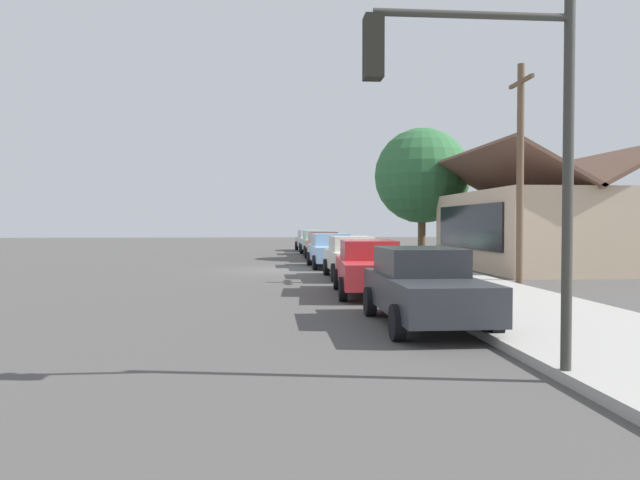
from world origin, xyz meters
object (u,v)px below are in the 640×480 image
Objects in this scene: car_seafoam at (316,242)px; car_ivory at (352,257)px; shade_tree at (422,176)px; fire_hydrant_red at (399,269)px; utility_pole_wooden at (520,170)px; car_cherry at (370,267)px; car_skyblue at (331,250)px; car_silver at (310,240)px; car_coral at (323,246)px; traffic_light_main at (490,117)px; car_charcoal at (423,286)px.

car_seafoam is 16.69m from car_ivory.
fire_hydrant_red is at bearing -17.80° from shade_tree.
utility_pole_wooden is (3.02, 5.34, 3.12)m from car_ivory.
car_seafoam and car_cherry have the same top height.
car_seafoam is 20.68m from utility_pole_wooden.
car_cherry is at bearing -1.10° from car_skyblue.
car_silver is 10.96m from car_coral.
car_coral is at bearing 179.53° from traffic_light_main.
car_silver is at bearing 179.93° from car_charcoal.
car_cherry is 6.68× the size of fire_hydrant_red.
car_coral is at bearing 179.85° from car_ivory.
shade_tree is (-5.34, 5.78, 3.97)m from car_skyblue.
utility_pole_wooden is at bearing 78.06° from fire_hydrant_red.
car_charcoal is at bearing -3.08° from car_silver.
traffic_light_main is at bearing -1.86° from car_ivory.
car_coral is at bearing -1.83° from car_seafoam.
fire_hydrant_red is (2.17, 1.34, -0.32)m from car_ivory.
car_seafoam is 0.65× the size of shade_tree.
car_charcoal is 22.66m from shade_tree.
traffic_light_main is 7.32× the size of fire_hydrant_red.
car_seafoam is 1.03× the size of car_coral.
car_charcoal is at bearing -0.75° from car_ivory.
shade_tree is at bearing 163.79° from car_cherry.
car_ivory is 12.83m from shade_tree.
fire_hydrant_red is (-13.04, 1.66, -2.99)m from traffic_light_main.
car_coral is 6.90m from shade_tree.
utility_pole_wooden is (-7.71, 5.36, 3.11)m from car_charcoal.
car_seafoam is at bearing 179.58° from traffic_light_main.
car_seafoam is 22.01m from car_cherry.
car_seafoam is 1.02× the size of car_skyblue.
car_ivory is at bearing 179.72° from car_charcoal.
car_ivory is at bearing -1.33° from car_seafoam.
car_ivory is 15.45m from traffic_light_main.
traffic_light_main is (31.90, -0.24, 2.68)m from car_seafoam.
car_silver is 1.11× the size of car_ivory.
car_coral is 1.01× the size of car_charcoal.
traffic_light_main is at bearing -1.42° from car_skyblue.
car_skyblue is 10.85m from car_cherry.
traffic_light_main reaches higher than car_silver.
car_skyblue is 1.03× the size of car_charcoal.
car_coral is 16.54m from car_cherry.
car_charcoal is (5.41, 0.21, -0.00)m from car_cherry.
car_seafoam and car_ivory have the same top height.
car_coral is at bearing -179.97° from car_charcoal.
car_coral is at bearing -177.06° from car_cherry.
car_silver is 0.64× the size of shade_tree.
car_silver is at bearing 179.16° from car_coral.
car_ivory is 6.88m from utility_pole_wooden.
utility_pole_wooden reaches higher than fire_hydrant_red.
car_charcoal is at bearing -9.01° from fire_hydrant_red.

